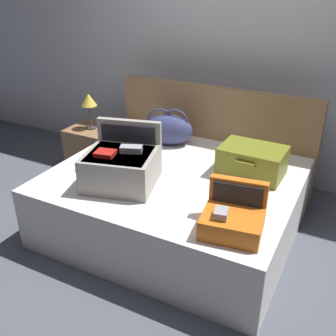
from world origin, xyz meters
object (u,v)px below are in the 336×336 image
(hard_case_large, at_px, (122,165))
(nightstand, at_px, (93,150))
(table_lamp, at_px, (89,102))
(duffel_bag, at_px, (168,129))
(bed, at_px, (175,201))
(hard_case_medium, at_px, (252,161))
(hard_case_small, at_px, (233,218))

(hard_case_large, xyz_separation_m, nightstand, (-0.92, 0.83, -0.40))
(nightstand, bearing_deg, table_lamp, 0.00)
(duffel_bag, bearing_deg, hard_case_large, -86.66)
(bed, relative_size, hard_case_medium, 3.80)
(hard_case_large, height_order, hard_case_small, hard_case_large)
(hard_case_large, relative_size, duffel_bag, 1.20)
(hard_case_large, distance_m, hard_case_small, 0.92)
(bed, height_order, hard_case_small, hard_case_small)
(bed, height_order, nightstand, bed)
(bed, height_order, table_lamp, table_lamp)
(nightstand, xyz_separation_m, table_lamp, (0.00, 0.00, 0.51))
(bed, distance_m, nightstand, 1.29)
(bed, distance_m, hard_case_medium, 0.68)
(hard_case_medium, height_order, duffel_bag, duffel_bag)
(hard_case_small, relative_size, nightstand, 0.81)
(hard_case_medium, relative_size, nightstand, 0.99)
(bed, bearing_deg, hard_case_medium, 26.63)
(hard_case_small, relative_size, table_lamp, 1.12)
(hard_case_medium, xyz_separation_m, nightstand, (-1.70, 0.26, -0.36))
(hard_case_large, relative_size, hard_case_small, 1.48)
(hard_case_large, bearing_deg, hard_case_small, -26.19)
(hard_case_large, relative_size, hard_case_medium, 1.22)
(duffel_bag, bearing_deg, hard_case_small, -46.13)
(hard_case_medium, relative_size, table_lamp, 1.36)
(bed, xyz_separation_m, hard_case_medium, (0.52, 0.26, 0.36))
(hard_case_medium, bearing_deg, hard_case_large, -142.69)
(bed, xyz_separation_m, nightstand, (-1.19, 0.52, -0.01))
(bed, bearing_deg, hard_case_small, -38.22)
(bed, bearing_deg, table_lamp, 156.46)
(duffel_bag, distance_m, nightstand, 0.95)
(hard_case_medium, xyz_separation_m, duffel_bag, (-0.83, 0.23, 0.03))
(bed, bearing_deg, duffel_bag, 123.00)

